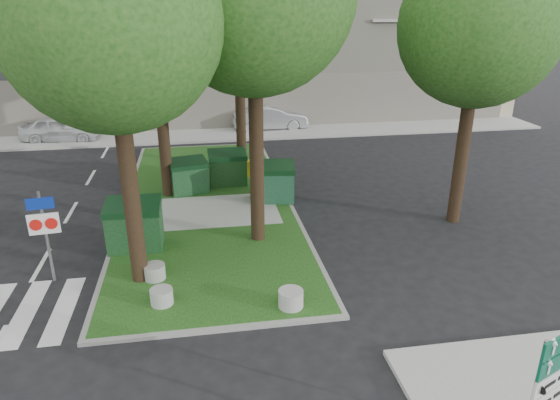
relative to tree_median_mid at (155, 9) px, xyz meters
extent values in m
plane|color=black|center=(0.91, -9.06, -6.98)|extent=(120.00, 120.00, 0.00)
cube|color=#174313|center=(1.41, -1.06, -6.92)|extent=(6.00, 16.00, 0.12)
cube|color=gray|center=(1.41, -1.06, -6.93)|extent=(6.30, 16.30, 0.10)
cube|color=#999993|center=(0.91, 9.44, -6.92)|extent=(42.00, 3.00, 0.12)
cube|color=silver|center=(-2.84, -7.56, -6.97)|extent=(5.00, 3.00, 0.01)
cylinder|color=black|center=(-0.59, -6.56, -3.90)|extent=(0.44, 0.44, 6.16)
sphere|color=#194713|center=(-0.59, -6.56, -0.16)|extent=(5.20, 5.20, 5.20)
cylinder|color=black|center=(2.91, -4.56, -3.62)|extent=(0.44, 0.44, 6.72)
cylinder|color=black|center=(-0.09, -0.06, -4.04)|extent=(0.44, 0.44, 5.88)
sphere|color=#194713|center=(-0.09, -0.06, -0.47)|extent=(4.80, 4.80, 4.80)
cylinder|color=black|center=(3.11, 2.94, -3.48)|extent=(0.44, 0.44, 7.00)
cylinder|color=black|center=(9.91, -4.06, -4.04)|extent=(0.44, 0.44, 5.88)
sphere|color=#194713|center=(9.91, -4.06, -0.47)|extent=(5.00, 5.00, 5.00)
cube|color=#0E3413|center=(-0.87, -4.57, -6.23)|extent=(1.63, 1.14, 1.26)
cube|color=black|center=(-0.87, -4.57, -5.50)|extent=(1.69, 1.21, 0.36)
cube|color=#103919|center=(0.73, 0.10, -6.30)|extent=(1.60, 1.26, 1.11)
cube|color=black|center=(0.73, 0.10, -5.65)|extent=(1.66, 1.34, 0.32)
cube|color=black|center=(2.33, 0.80, -6.27)|extent=(1.51, 1.05, 1.17)
cube|color=black|center=(2.33, 0.80, -5.59)|extent=(1.57, 1.12, 0.34)
cube|color=#133F27|center=(3.91, -1.32, -6.25)|extent=(1.67, 1.25, 1.21)
cube|color=black|center=(3.91, -1.32, -5.55)|extent=(1.74, 1.33, 0.35)
cylinder|color=#9B9B96|center=(0.06, -7.91, -6.66)|extent=(0.57, 0.57, 0.41)
cylinder|color=#A5A5A0|center=(3.23, -8.56, -6.64)|extent=(0.63, 0.63, 0.45)
cylinder|color=gray|center=(-0.20, -6.61, -6.65)|extent=(0.58, 0.58, 0.41)
cylinder|color=gold|center=(3.38, 1.67, -6.51)|extent=(0.40, 0.40, 0.69)
cylinder|color=slate|center=(-2.96, -6.06, -5.66)|extent=(0.09, 0.09, 2.63)
cube|color=navy|center=(-2.96, -6.06, -4.66)|extent=(0.68, 0.12, 0.32)
cube|color=white|center=(-2.96, -6.06, -5.24)|extent=(0.79, 0.13, 0.58)
cylinder|color=red|center=(-3.15, -6.06, -5.24)|extent=(0.32, 0.07, 0.32)
cylinder|color=red|center=(-2.78, -6.06, -5.24)|extent=(0.32, 0.07, 0.32)
cube|color=white|center=(6.36, -13.72, -5.02)|extent=(1.25, 0.54, 0.31)
cube|color=white|center=(6.36, -13.72, -5.36)|extent=(1.25, 0.54, 0.31)
imported|color=silver|center=(-6.28, 9.66, -6.27)|extent=(4.29, 1.99, 1.42)
imported|color=#95979C|center=(5.53, 10.44, -6.25)|extent=(4.51, 1.78, 1.46)
camera|label=1|loc=(1.22, -18.96, 0.19)|focal=32.00mm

